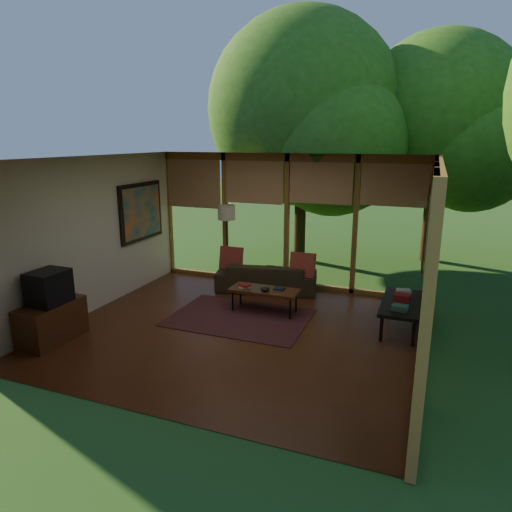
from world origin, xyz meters
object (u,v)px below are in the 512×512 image
at_px(media_cabinet, 52,322).
at_px(side_console, 401,304).
at_px(television, 49,287).
at_px(floor_lamp, 227,217).
at_px(coffee_table, 264,291).
at_px(sofa, 267,277).

distance_m(media_cabinet, side_console, 5.42).
height_order(television, side_console, television).
distance_m(media_cabinet, floor_lamp, 3.98).
xyz_separation_m(floor_lamp, coffee_table, (1.33, -1.35, -1.01)).
distance_m(television, coffee_table, 3.45).
distance_m(television, floor_lamp, 3.85).
bearing_deg(sofa, media_cabinet, 44.80).
height_order(sofa, coffee_table, sofa).
bearing_deg(sofa, side_console, 147.33).
bearing_deg(coffee_table, television, -138.60).
distance_m(sofa, floor_lamp, 1.50).
height_order(media_cabinet, floor_lamp, floor_lamp).
distance_m(media_cabinet, coffee_table, 3.43).
height_order(sofa, side_console, sofa).
distance_m(media_cabinet, television, 0.55).
height_order(television, coffee_table, television).
distance_m(floor_lamp, side_console, 3.95).
bearing_deg(media_cabinet, coffee_table, 41.18).
height_order(media_cabinet, coffee_table, media_cabinet).
bearing_deg(side_console, television, -153.97).
height_order(floor_lamp, coffee_table, floor_lamp).
xyz_separation_m(sofa, television, (-2.20, -3.38, 0.56)).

